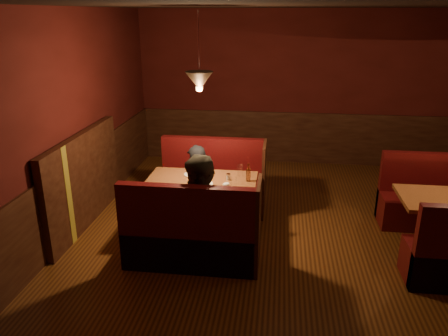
# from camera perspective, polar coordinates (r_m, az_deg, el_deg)

# --- Properties ---
(room) EXTENTS (6.02, 7.02, 2.92)m
(room) POSITION_cam_1_polar(r_m,az_deg,el_deg) (5.25, 7.09, -0.24)
(room) COLOR #45220E
(room) RESTS_ON ground
(main_table) EXTENTS (1.43, 0.87, 1.00)m
(main_table) POSITION_cam_1_polar(r_m,az_deg,el_deg) (5.74, -2.84, -3.25)
(main_table) COLOR brown
(main_table) RESTS_ON ground
(main_bench_far) EXTENTS (1.57, 0.56, 1.07)m
(main_bench_far) POSITION_cam_1_polar(r_m,az_deg,el_deg) (6.58, -1.42, -2.53)
(main_bench_far) COLOR black
(main_bench_far) RESTS_ON ground
(main_bench_near) EXTENTS (1.57, 0.56, 1.07)m
(main_bench_near) POSITION_cam_1_polar(r_m,az_deg,el_deg) (5.13, -4.20, -9.34)
(main_bench_near) COLOR black
(main_bench_near) RESTS_ON ground
(second_bench_far) EXTENTS (1.41, 0.53, 1.01)m
(second_bench_far) POSITION_cam_1_polar(r_m,az_deg,el_deg) (6.75, 25.56, -4.14)
(second_bench_far) COLOR black
(second_bench_far) RESTS_ON ground
(diner_a) EXTENTS (0.59, 0.47, 1.43)m
(diner_a) POSITION_cam_1_polar(r_m,az_deg,el_deg) (6.24, -3.64, -0.16)
(diner_a) COLOR black
(diner_a) RESTS_ON ground
(diner_b) EXTENTS (0.86, 0.70, 1.67)m
(diner_b) POSITION_cam_1_polar(r_m,az_deg,el_deg) (4.99, -2.70, -3.83)
(diner_b) COLOR #2D281E
(diner_b) RESTS_ON ground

